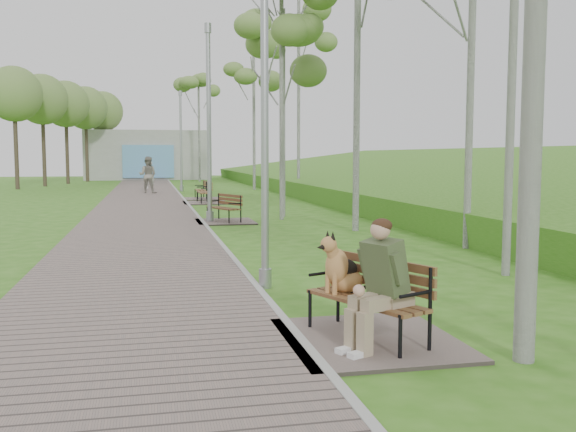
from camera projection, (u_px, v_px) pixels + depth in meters
name	position (u px, v px, depth m)	size (l,w,h in m)	color
walkway	(143.00, 206.00, 24.83)	(3.50, 67.00, 0.04)	#6E5F59
kerb	(189.00, 205.00, 25.21)	(0.10, 67.00, 0.05)	#999993
embankment	(486.00, 203.00, 26.30)	(14.00, 70.00, 1.60)	#5E9433
building_north	(148.00, 155.00, 53.37)	(10.00, 5.20, 4.00)	#9E9E99
bench_main	(363.00, 303.00, 6.67)	(1.77, 1.97, 1.55)	#6E5F59
bench_second	(224.00, 216.00, 18.84)	(1.67, 1.85, 1.02)	#6E5F59
bench_third	(204.00, 198.00, 26.37)	(1.79, 1.99, 1.10)	#6E5F59
bench_far	(201.00, 195.00, 28.87)	(1.66, 1.85, 1.02)	#6E5F59
lamp_post_near	(265.00, 133.00, 9.30)	(0.19, 0.19, 4.90)	#989A9F
lamp_post_second	(209.00, 131.00, 18.53)	(0.22, 0.22, 5.72)	#989A9F
lamp_post_third	(181.00, 145.00, 35.01)	(0.21, 0.21, 5.46)	#989A9F
pedestrian_near	(150.00, 175.00, 37.36)	(0.60, 0.40, 1.65)	silver
pedestrian_far	(148.00, 175.00, 33.01)	(0.93, 0.72, 1.91)	gray
birch_mid_a	(281.00, 3.00, 19.07)	(2.22, 2.22, 8.25)	silver
birch_mid_c	(283.00, 48.00, 20.07)	(2.28, 2.28, 6.78)	silver
birch_far_a	(299.00, 35.00, 30.93)	(2.41, 2.41, 9.87)	silver
birch_far_b	(264.00, 26.00, 26.70)	(2.50, 2.50, 9.33)	silver
birch_far_c	(254.00, 53.00, 36.13)	(2.48, 2.48, 9.87)	silver
birch_distant_a	(199.00, 97.00, 48.01)	(2.39, 2.39, 8.05)	silver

